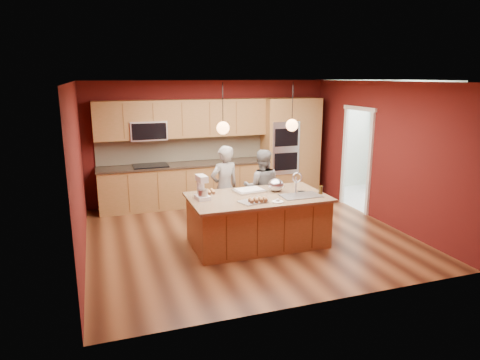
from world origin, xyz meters
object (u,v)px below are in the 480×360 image
object	(u,v)px
person_left	(224,188)
mixing_bowl	(276,185)
island	(258,219)
stand_mixer	(202,189)
person_right	(262,188)

from	to	relation	value
person_left	mixing_bowl	distance (m)	1.02
island	stand_mixer	world-z (taller)	stand_mixer
person_left	mixing_bowl	size ratio (longest dim) A/B	5.70
stand_mixer	mixing_bowl	world-z (taller)	stand_mixer
island	mixing_bowl	xyz separation A→B (m)	(0.39, 0.19, 0.52)
person_left	person_right	world-z (taller)	person_left
island	mixing_bowl	distance (m)	0.68
person_left	mixing_bowl	xyz separation A→B (m)	(0.72, -0.71, 0.17)
island	stand_mixer	size ratio (longest dim) A/B	5.82
mixing_bowl	person_left	bearing A→B (deg)	135.19
island	person_right	world-z (taller)	person_right
island	person_left	world-z (taller)	person_left
stand_mixer	person_left	bearing A→B (deg)	45.23
person_left	stand_mixer	xyz separation A→B (m)	(-0.61, -0.77, 0.23)
stand_mixer	mixing_bowl	bearing A→B (deg)	-3.82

